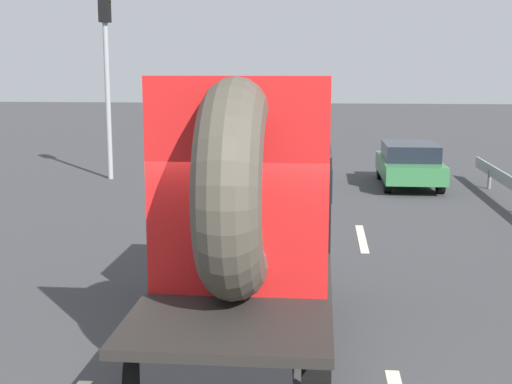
{
  "coord_description": "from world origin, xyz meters",
  "views": [
    {
      "loc": [
        0.93,
        -7.93,
        3.46
      ],
      "look_at": [
        0.06,
        1.27,
        1.81
      ],
      "focal_mm": 49.3,
      "sensor_mm": 36.0,
      "label": 1
    }
  ],
  "objects": [
    {
      "name": "ground_plane",
      "position": [
        0.0,
        0.0,
        0.0
      ],
      "size": [
        120.0,
        120.0,
        0.0
      ],
      "primitive_type": "plane",
      "color": "#38383A"
    },
    {
      "name": "flatbed_truck",
      "position": [
        0.06,
        0.78,
        1.63
      ],
      "size": [
        2.02,
        5.39,
        3.37
      ],
      "color": "black",
      "rests_on": "ground_plane"
    },
    {
      "name": "distant_sedan",
      "position": [
        3.49,
        12.78,
        0.68
      ],
      "size": [
        1.66,
        3.88,
        1.27
      ],
      "color": "black",
      "rests_on": "ground_plane"
    },
    {
      "name": "traffic_light",
      "position": [
        -5.63,
        13.27,
        3.71
      ],
      "size": [
        0.42,
        0.36,
        5.68
      ],
      "color": "gray",
      "rests_on": "ground_plane"
    },
    {
      "name": "lane_dash_left_far",
      "position": [
        -1.65,
        5.96,
        0.0
      ],
      "size": [
        0.16,
        2.2,
        0.01
      ],
      "primitive_type": "cube",
      "rotation": [
        0.0,
        0.0,
        1.57
      ],
      "color": "beige",
      "rests_on": "ground_plane"
    },
    {
      "name": "lane_dash_right_far",
      "position": [
        1.78,
        6.17,
        0.0
      ],
      "size": [
        0.16,
        2.36,
        0.01
      ],
      "primitive_type": "cube",
      "rotation": [
        0.0,
        0.0,
        1.57
      ],
      "color": "beige",
      "rests_on": "ground_plane"
    }
  ]
}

